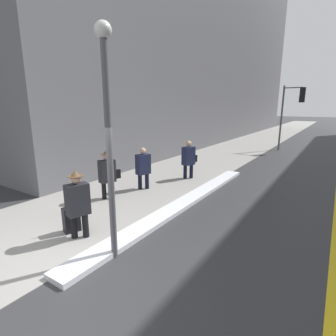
{
  "coord_description": "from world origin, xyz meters",
  "views": [
    {
      "loc": [
        3.77,
        -2.39,
        2.86
      ],
      "look_at": [
        -0.4,
        4.0,
        1.05
      ],
      "focal_mm": 28.0,
      "sensor_mm": 36.0,
      "label": 1
    }
  ],
  "objects_px": {
    "pedestrian_trailing": "(78,202)",
    "pedestrian_in_fedora": "(108,173)",
    "rolling_suitcase": "(71,220)",
    "lamp_post": "(108,124)",
    "pedestrian_with_shoulder_bag": "(189,158)",
    "pedestrian_in_glasses": "(143,166)",
    "traffic_light_near": "(294,104)"
  },
  "relations": [
    {
      "from": "pedestrian_trailing",
      "to": "pedestrian_in_fedora",
      "type": "xyz_separation_m",
      "value": [
        -1.31,
        2.15,
        0.0
      ]
    },
    {
      "from": "traffic_light_near",
      "to": "lamp_post",
      "type": "bearing_deg",
      "value": -88.61
    },
    {
      "from": "rolling_suitcase",
      "to": "pedestrian_in_fedora",
      "type": "bearing_deg",
      "value": -138.65
    },
    {
      "from": "pedestrian_trailing",
      "to": "rolling_suitcase",
      "type": "xyz_separation_m",
      "value": [
        -0.39,
        0.08,
        -0.55
      ]
    },
    {
      "from": "lamp_post",
      "to": "pedestrian_with_shoulder_bag",
      "type": "height_order",
      "value": "lamp_post"
    },
    {
      "from": "lamp_post",
      "to": "pedestrian_in_fedora",
      "type": "distance_m",
      "value": 3.78
    },
    {
      "from": "traffic_light_near",
      "to": "pedestrian_in_fedora",
      "type": "distance_m",
      "value": 13.56
    },
    {
      "from": "rolling_suitcase",
      "to": "lamp_post",
      "type": "bearing_deg",
      "value": 99.76
    },
    {
      "from": "lamp_post",
      "to": "traffic_light_near",
      "type": "xyz_separation_m",
      "value": [
        0.75,
        15.27,
        0.43
      ]
    },
    {
      "from": "traffic_light_near",
      "to": "pedestrian_with_shoulder_bag",
      "type": "bearing_deg",
      "value": -99.22
    },
    {
      "from": "lamp_post",
      "to": "pedestrian_in_fedora",
      "type": "height_order",
      "value": "lamp_post"
    },
    {
      "from": "pedestrian_with_shoulder_bag",
      "to": "traffic_light_near",
      "type": "bearing_deg",
      "value": -176.01
    },
    {
      "from": "lamp_post",
      "to": "pedestrian_in_glasses",
      "type": "relative_size",
      "value": 2.84
    },
    {
      "from": "traffic_light_near",
      "to": "pedestrian_in_fedora",
      "type": "height_order",
      "value": "traffic_light_near"
    },
    {
      "from": "pedestrian_with_shoulder_bag",
      "to": "rolling_suitcase",
      "type": "distance_m",
      "value": 5.57
    },
    {
      "from": "pedestrian_in_glasses",
      "to": "rolling_suitcase",
      "type": "xyz_separation_m",
      "value": [
        0.62,
        -3.46,
        -0.52
      ]
    },
    {
      "from": "pedestrian_in_fedora",
      "to": "rolling_suitcase",
      "type": "relative_size",
      "value": 1.65
    },
    {
      "from": "pedestrian_in_fedora",
      "to": "pedestrian_in_glasses",
      "type": "bearing_deg",
      "value": -174.87
    },
    {
      "from": "lamp_post",
      "to": "rolling_suitcase",
      "type": "height_order",
      "value": "lamp_post"
    },
    {
      "from": "pedestrian_trailing",
      "to": "pedestrian_in_fedora",
      "type": "height_order",
      "value": "pedestrian_in_fedora"
    },
    {
      "from": "pedestrian_in_glasses",
      "to": "pedestrian_in_fedora",
      "type": "bearing_deg",
      "value": 5.13
    },
    {
      "from": "traffic_light_near",
      "to": "pedestrian_in_glasses",
      "type": "bearing_deg",
      "value": -99.96
    },
    {
      "from": "pedestrian_with_shoulder_bag",
      "to": "pedestrian_in_fedora",
      "type": "bearing_deg",
      "value": 1.96
    },
    {
      "from": "pedestrian_trailing",
      "to": "pedestrian_with_shoulder_bag",
      "type": "bearing_deg",
      "value": -159.02
    },
    {
      "from": "lamp_post",
      "to": "pedestrian_with_shoulder_bag",
      "type": "relative_size",
      "value": 2.74
    },
    {
      "from": "traffic_light_near",
      "to": "rolling_suitcase",
      "type": "bearing_deg",
      "value": -94.52
    },
    {
      "from": "pedestrian_trailing",
      "to": "rolling_suitcase",
      "type": "bearing_deg",
      "value": -84.73
    },
    {
      "from": "pedestrian_in_glasses",
      "to": "pedestrian_with_shoulder_bag",
      "type": "height_order",
      "value": "pedestrian_with_shoulder_bag"
    },
    {
      "from": "traffic_light_near",
      "to": "pedestrian_with_shoulder_bag",
      "type": "relative_size",
      "value": 2.7
    },
    {
      "from": "pedestrian_trailing",
      "to": "traffic_light_near",
      "type": "bearing_deg",
      "value": -169.82
    },
    {
      "from": "lamp_post",
      "to": "rolling_suitcase",
      "type": "distance_m",
      "value": 2.75
    },
    {
      "from": "pedestrian_in_glasses",
      "to": "pedestrian_with_shoulder_bag",
      "type": "bearing_deg",
      "value": 179.9
    }
  ]
}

